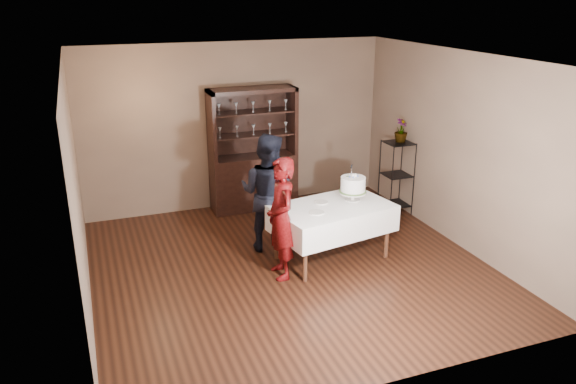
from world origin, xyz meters
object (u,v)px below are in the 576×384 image
(plant_etagere, at_px, (397,175))
(potted_plant, at_px, (401,130))
(cake_table, at_px, (332,218))
(woman, at_px, (281,219))
(china_hutch, at_px, (253,169))
(cake, at_px, (353,186))
(man, at_px, (268,193))

(plant_etagere, distance_m, potted_plant, 0.72)
(cake_table, bearing_deg, woman, -164.64)
(china_hutch, bearing_deg, potted_plant, -26.24)
(cake_table, relative_size, cake, 3.26)
(cake, bearing_deg, china_hutch, 109.73)
(china_hutch, relative_size, plant_etagere, 1.67)
(cake, bearing_deg, potted_plant, 38.06)
(woman, bearing_deg, plant_etagere, 121.16)
(china_hutch, height_order, cake, china_hutch)
(woman, distance_m, cake, 1.20)
(china_hutch, bearing_deg, woman, -98.99)
(china_hutch, relative_size, cake, 3.89)
(potted_plant, bearing_deg, plant_etagere, -163.66)
(china_hutch, height_order, potted_plant, china_hutch)
(woman, bearing_deg, cake_table, 107.41)
(plant_etagere, bearing_deg, woman, -150.89)
(woman, xyz_separation_m, cake, (1.14, 0.32, 0.19))
(cake_table, bearing_deg, cake, 16.13)
(china_hutch, xyz_separation_m, cake, (0.76, -2.11, 0.30))
(plant_etagere, xyz_separation_m, man, (-2.37, -0.56, 0.18))
(plant_etagere, relative_size, woman, 0.77)
(woman, relative_size, cake, 3.04)
(man, bearing_deg, cake_table, -177.87)
(woman, bearing_deg, cake, 107.64)
(cake_table, xyz_separation_m, potted_plant, (1.70, 1.16, 0.79))
(woman, xyz_separation_m, man, (0.10, 0.81, 0.05))
(man, bearing_deg, china_hutch, -57.89)
(plant_etagere, relative_size, potted_plant, 3.21)
(plant_etagere, bearing_deg, cake_table, -145.30)
(plant_etagere, distance_m, woman, 2.82)
(cake_table, height_order, cake, cake)
(woman, height_order, potted_plant, woman)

